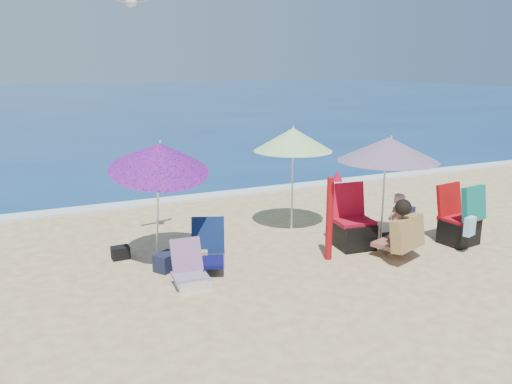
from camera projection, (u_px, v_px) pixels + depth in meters
name	position (u px, v px, depth m)	size (l,w,h in m)	color
ground	(303.00, 277.00, 7.64)	(120.00, 120.00, 0.00)	#D8BC84
sea	(57.00, 99.00, 47.30)	(120.00, 80.00, 0.12)	navy
foam	(194.00, 197.00, 12.13)	(120.00, 0.50, 0.04)	white
umbrella_turquoise	(388.00, 149.00, 8.51)	(1.83, 1.83, 1.92)	silver
umbrella_striped	(293.00, 139.00, 9.48)	(1.56, 1.56, 1.96)	silver
umbrella_blue	(159.00, 157.00, 7.74)	(1.53, 1.59, 2.08)	white
furled_umbrella	(331.00, 211.00, 8.12)	(0.21, 0.31, 1.48)	#9D0B10
chair_navy	(208.00, 254.00, 8.02)	(0.79, 0.96, 0.73)	#0C0C44
chair_rainbow	(191.00, 274.00, 7.31)	(0.52, 0.60, 0.63)	#C76046
camp_chair_left	(353.00, 229.00, 8.82)	(0.68, 0.70, 1.08)	#A90C21
camp_chair_right	(460.00, 223.00, 8.95)	(0.72, 0.91, 1.08)	#A70B17
person_center	(400.00, 228.00, 8.29)	(0.76, 0.88, 1.05)	tan
bag_navy_a	(166.00, 262.00, 7.86)	(0.43, 0.40, 0.27)	#161B32
bag_black_a	(120.00, 253.00, 8.33)	(0.28, 0.21, 0.20)	black
bag_tan	(197.00, 258.00, 8.01)	(0.36, 0.30, 0.27)	tan
bag_navy_b	(404.00, 214.00, 10.38)	(0.44, 0.38, 0.27)	#1B1B3C
bag_black_b	(388.00, 238.00, 9.05)	(0.26, 0.20, 0.18)	black
seagull	(131.00, 3.00, 7.51)	(0.68, 0.36, 0.13)	silver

